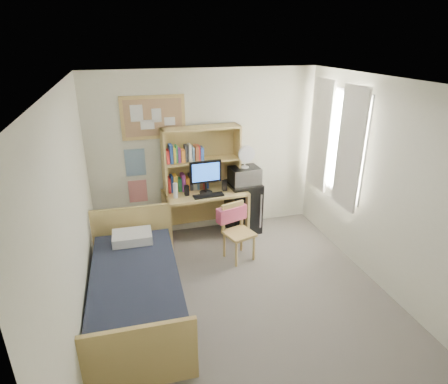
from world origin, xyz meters
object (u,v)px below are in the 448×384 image
object	(u,v)px
desk_chair	(239,233)
monitor	(206,177)
speaker_right	(224,186)
desk_fan	(245,158)
bed	(137,294)
desk	(205,214)
mini_fridge	(243,207)
speaker_left	(187,190)
bulletin_board	(153,117)
microwave	(244,175)

from	to	relation	value
desk_chair	monitor	size ratio (longest dim) A/B	1.61
speaker_right	desk_fan	size ratio (longest dim) A/B	0.50
desk_chair	bed	xyz separation A→B (m)	(-1.50, -0.82, -0.14)
desk_chair	bed	bearing A→B (deg)	-168.74
desk	desk_chair	xyz separation A→B (m)	(0.32, -0.76, 0.02)
bed	mini_fridge	bearing A→B (deg)	43.37
speaker_left	desk_fan	distance (m)	1.04
monitor	speaker_right	world-z (taller)	monitor
bed	desk	bearing A→B (deg)	54.73
bulletin_board	speaker_left	world-z (taller)	bulletin_board
speaker_right	desk	bearing A→B (deg)	168.69
bulletin_board	speaker_right	distance (m)	1.48
microwave	monitor	bearing A→B (deg)	-174.37
speaker_left	mini_fridge	bearing A→B (deg)	5.71
bulletin_board	microwave	world-z (taller)	bulletin_board
bed	monitor	size ratio (longest dim) A/B	3.92
speaker_left	microwave	bearing A→B (deg)	4.53
desk	monitor	xyz separation A→B (m)	(0.00, -0.06, 0.66)
desk_fan	desk_chair	bearing A→B (deg)	-116.34
speaker_right	microwave	world-z (taller)	microwave
mini_fridge	speaker_left	bearing A→B (deg)	-175.23
mini_fridge	speaker_right	world-z (taller)	speaker_right
desk_fan	speaker_left	bearing A→B (deg)	-176.41
mini_fridge	bed	xyz separation A→B (m)	(-1.83, -1.65, -0.14)
speaker_right	desk_fan	bearing A→B (deg)	11.92
bed	monitor	world-z (taller)	monitor
desk_chair	desk_fan	world-z (taller)	desk_fan
bulletin_board	desk_fan	bearing A→B (deg)	-11.50
desk	mini_fridge	world-z (taller)	mini_fridge
mini_fridge	speaker_left	xyz separation A→B (m)	(-0.95, -0.14, 0.45)
microwave	speaker_left	bearing A→B (deg)	-176.41
mini_fridge	bulletin_board	bearing A→B (deg)	165.48
monitor	bed	bearing A→B (deg)	-130.67
mini_fridge	monitor	distance (m)	0.92
desk_chair	monitor	world-z (taller)	monitor
desk	speaker_right	bearing A→B (deg)	-11.31
mini_fridge	desk_fan	size ratio (longest dim) A/B	2.58
bulletin_board	speaker_right	world-z (taller)	bulletin_board
bulletin_board	desk_chair	xyz separation A→B (m)	(1.01, -1.08, -1.50)
mini_fridge	bed	distance (m)	2.47
speaker_left	speaker_right	world-z (taller)	speaker_right
monitor	microwave	size ratio (longest dim) A/B	1.13
mini_fridge	speaker_right	size ratio (longest dim) A/B	5.13
desk	mini_fridge	xyz separation A→B (m)	(0.66, 0.07, 0.03)
desk_chair	monitor	bearing A→B (deg)	97.14
mini_fridge	monitor	world-z (taller)	monitor
bulletin_board	mini_fridge	bearing A→B (deg)	-10.68
mini_fridge	desk_fan	xyz separation A→B (m)	(0.00, -0.02, 0.85)
desk	bed	size ratio (longest dim) A/B	0.63
desk_chair	mini_fridge	size ratio (longest dim) A/B	0.98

